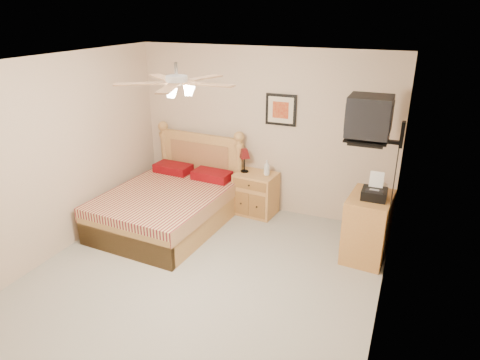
# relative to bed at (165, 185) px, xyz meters

# --- Properties ---
(floor) EXTENTS (4.50, 4.50, 0.00)m
(floor) POSITION_rel_bed_xyz_m (1.08, -1.12, -0.64)
(floor) COLOR #9A978B
(floor) RESTS_ON ground
(ceiling) EXTENTS (4.00, 4.50, 0.04)m
(ceiling) POSITION_rel_bed_xyz_m (1.08, -1.12, 1.86)
(ceiling) COLOR white
(ceiling) RESTS_ON ground
(wall_back) EXTENTS (4.00, 0.04, 2.50)m
(wall_back) POSITION_rel_bed_xyz_m (1.08, 1.13, 0.61)
(wall_back) COLOR #C7AD92
(wall_back) RESTS_ON ground
(wall_front) EXTENTS (4.00, 0.04, 2.50)m
(wall_front) POSITION_rel_bed_xyz_m (1.08, -3.37, 0.61)
(wall_front) COLOR #C7AD92
(wall_front) RESTS_ON ground
(wall_left) EXTENTS (0.04, 4.50, 2.50)m
(wall_left) POSITION_rel_bed_xyz_m (-0.92, -1.12, 0.61)
(wall_left) COLOR #C7AD92
(wall_left) RESTS_ON ground
(wall_right) EXTENTS (0.04, 4.50, 2.50)m
(wall_right) POSITION_rel_bed_xyz_m (3.08, -1.12, 0.61)
(wall_right) COLOR #C7AD92
(wall_right) RESTS_ON ground
(bed) EXTENTS (1.62, 2.06, 1.28)m
(bed) POSITION_rel_bed_xyz_m (0.00, 0.00, 0.00)
(bed) COLOR #AC7A48
(bed) RESTS_ON ground
(nightstand) EXTENTS (0.65, 0.51, 0.66)m
(nightstand) POSITION_rel_bed_xyz_m (1.06, 0.88, -0.31)
(nightstand) COLOR #AD6F41
(nightstand) RESTS_ON ground
(table_lamp) EXTENTS (0.23, 0.23, 0.37)m
(table_lamp) POSITION_rel_bed_xyz_m (0.86, 0.90, 0.20)
(table_lamp) COLOR #560E0F
(table_lamp) RESTS_ON nightstand
(lotion_bottle) EXTENTS (0.10, 0.10, 0.23)m
(lotion_bottle) POSITION_rel_bed_xyz_m (1.22, 0.90, 0.14)
(lotion_bottle) COLOR white
(lotion_bottle) RESTS_ON nightstand
(framed_picture) EXTENTS (0.46, 0.04, 0.46)m
(framed_picture) POSITION_rel_bed_xyz_m (1.35, 1.11, 0.98)
(framed_picture) COLOR black
(framed_picture) RESTS_ON wall_back
(dresser) EXTENTS (0.56, 0.76, 0.85)m
(dresser) POSITION_rel_bed_xyz_m (2.81, 0.25, -0.21)
(dresser) COLOR #BC7038
(dresser) RESTS_ON ground
(fax_machine) EXTENTS (0.29, 0.31, 0.31)m
(fax_machine) POSITION_rel_bed_xyz_m (2.84, 0.20, 0.37)
(fax_machine) COLOR black
(fax_machine) RESTS_ON dresser
(magazine_lower) EXTENTS (0.25, 0.32, 0.03)m
(magazine_lower) POSITION_rel_bed_xyz_m (2.75, 0.55, 0.22)
(magazine_lower) COLOR beige
(magazine_lower) RESTS_ON dresser
(magazine_upper) EXTENTS (0.20, 0.26, 0.02)m
(magazine_upper) POSITION_rel_bed_xyz_m (2.75, 0.56, 0.25)
(magazine_upper) COLOR tan
(magazine_upper) RESTS_ON magazine_lower
(wall_tv) EXTENTS (0.56, 0.46, 0.58)m
(wall_tv) POSITION_rel_bed_xyz_m (2.83, 0.22, 1.17)
(wall_tv) COLOR black
(wall_tv) RESTS_ON wall_right
(ceiling_fan) EXTENTS (1.14, 1.14, 0.28)m
(ceiling_fan) POSITION_rel_bed_xyz_m (1.08, -1.32, 1.72)
(ceiling_fan) COLOR silver
(ceiling_fan) RESTS_ON ceiling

